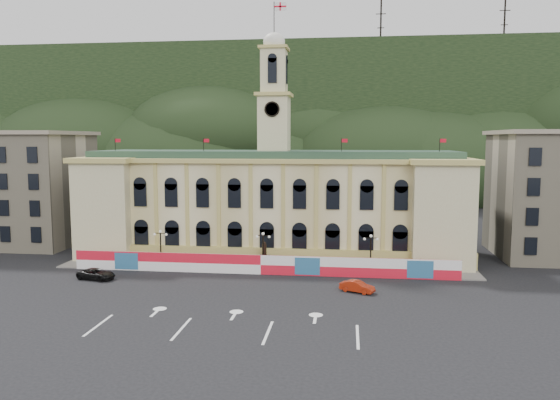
# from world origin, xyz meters

# --- Properties ---
(ground) EXTENTS (260.00, 260.00, 0.00)m
(ground) POSITION_xyz_m (0.00, 0.00, 0.00)
(ground) COLOR black
(ground) RESTS_ON ground
(lane_markings) EXTENTS (26.00, 10.00, 0.02)m
(lane_markings) POSITION_xyz_m (0.00, -5.00, 0.00)
(lane_markings) COLOR white
(lane_markings) RESTS_ON ground
(hill_ridge) EXTENTS (230.00, 80.00, 64.00)m
(hill_ridge) POSITION_xyz_m (0.03, 121.99, 19.48)
(hill_ridge) COLOR black
(hill_ridge) RESTS_ON ground
(city_hall) EXTENTS (56.20, 17.60, 37.10)m
(city_hall) POSITION_xyz_m (0.00, 27.63, 7.85)
(city_hall) COLOR beige
(city_hall) RESTS_ON ground
(side_building_left) EXTENTS (21.00, 17.00, 18.60)m
(side_building_left) POSITION_xyz_m (-43.00, 30.93, 9.33)
(side_building_left) COLOR #B4A88B
(side_building_left) RESTS_ON ground
(hoarding_fence) EXTENTS (50.00, 0.44, 2.50)m
(hoarding_fence) POSITION_xyz_m (0.06, 15.07, 1.25)
(hoarding_fence) COLOR red
(hoarding_fence) RESTS_ON ground
(pavement) EXTENTS (56.00, 5.50, 0.16)m
(pavement) POSITION_xyz_m (0.00, 17.75, 0.08)
(pavement) COLOR slate
(pavement) RESTS_ON ground
(statue) EXTENTS (1.40, 1.40, 3.72)m
(statue) POSITION_xyz_m (0.00, 18.00, 1.19)
(statue) COLOR #595651
(statue) RESTS_ON ground
(lamp_left) EXTENTS (1.96, 0.44, 5.15)m
(lamp_left) POSITION_xyz_m (-14.00, 17.00, 3.07)
(lamp_left) COLOR black
(lamp_left) RESTS_ON ground
(lamp_center) EXTENTS (1.96, 0.44, 5.15)m
(lamp_center) POSITION_xyz_m (0.00, 17.00, 3.07)
(lamp_center) COLOR black
(lamp_center) RESTS_ON ground
(lamp_right) EXTENTS (1.96, 0.44, 5.15)m
(lamp_right) POSITION_xyz_m (14.00, 17.00, 3.07)
(lamp_right) COLOR black
(lamp_right) RESTS_ON ground
(red_sedan) EXTENTS (4.40, 5.01, 1.30)m
(red_sedan) POSITION_xyz_m (12.18, 8.19, 0.65)
(red_sedan) COLOR #A2210B
(red_sedan) RESTS_ON ground
(black_suv) EXTENTS (4.17, 5.69, 1.33)m
(black_suv) POSITION_xyz_m (-19.86, 9.98, 0.66)
(black_suv) COLOR black
(black_suv) RESTS_ON ground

